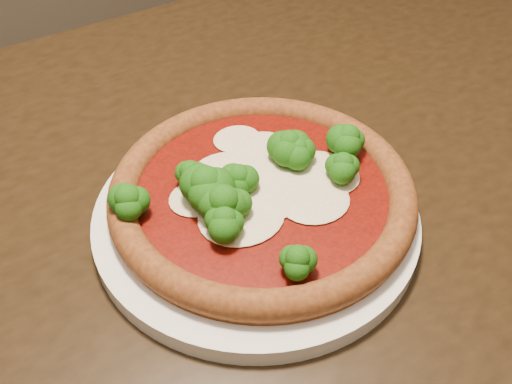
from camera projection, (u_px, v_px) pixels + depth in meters
dining_table at (198, 260)px, 0.64m from camera, size 1.33×0.89×0.75m
plate at (256, 216)px, 0.54m from camera, size 0.31×0.31×0.02m
pizza at (260, 190)px, 0.54m from camera, size 0.29×0.29×0.06m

